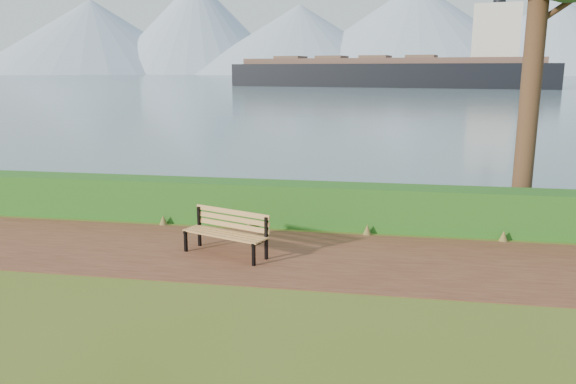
# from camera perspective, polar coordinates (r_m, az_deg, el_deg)

# --- Properties ---
(ground) EXTENTS (140.00, 140.00, 0.00)m
(ground) POSITION_cam_1_polar(r_m,az_deg,el_deg) (10.90, -0.83, -7.00)
(ground) COLOR #4D5C1A
(ground) RESTS_ON ground
(path) EXTENTS (40.00, 3.40, 0.01)m
(path) POSITION_cam_1_polar(r_m,az_deg,el_deg) (11.18, -0.55, -6.48)
(path) COLOR #4F291B
(path) RESTS_ON ground
(hedge) EXTENTS (32.00, 0.85, 1.00)m
(hedge) POSITION_cam_1_polar(r_m,az_deg,el_deg) (13.22, 1.24, -1.27)
(hedge) COLOR #204A15
(hedge) RESTS_ON ground
(water) EXTENTS (700.00, 510.00, 0.00)m
(water) POSITION_cam_1_polar(r_m,az_deg,el_deg) (270.14, 9.60, 11.44)
(water) COLOR #415869
(water) RESTS_ON ground
(mountains) EXTENTS (585.00, 190.00, 70.00)m
(mountains) POSITION_cam_1_polar(r_m,az_deg,el_deg) (417.00, 8.59, 15.55)
(mountains) COLOR #8396AF
(mountains) RESTS_ON ground
(bench) EXTENTS (1.84, 1.11, 0.89)m
(bench) POSITION_cam_1_polar(r_m,az_deg,el_deg) (11.19, -6.16, -3.82)
(bench) COLOR black
(bench) RESTS_ON ground
(cargo_ship) EXTENTS (66.04, 23.37, 19.83)m
(cargo_ship) POSITION_cam_1_polar(r_m,az_deg,el_deg) (118.60, 11.02, 11.83)
(cargo_ship) COLOR black
(cargo_ship) RESTS_ON ground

